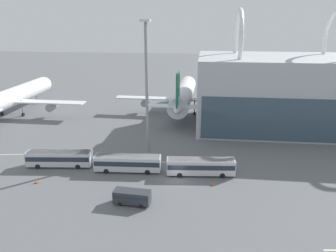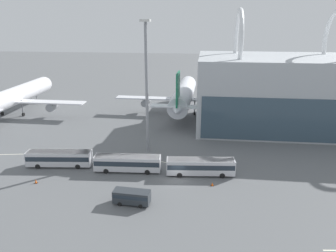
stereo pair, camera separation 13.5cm
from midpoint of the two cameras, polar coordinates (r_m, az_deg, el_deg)
ground_plane at (r=61.12m, az=1.63°, el=-9.38°), size 440.00×440.00×0.00m
airliner_at_gate_near at (r=109.61m, az=-25.61°, el=4.54°), size 45.83×44.35×15.53m
airliner_at_gate_far at (r=100.55m, az=2.62°, el=5.36°), size 41.38×40.85×15.29m
shuttle_bus_0 at (r=69.11m, az=-18.46°, el=-5.25°), size 13.01×4.00×3.16m
shuttle_bus_1 at (r=64.06m, az=-7.11°, el=-6.30°), size 12.94×3.50×3.16m
shuttle_bus_2 at (r=62.49m, az=5.66°, el=-6.90°), size 13.00×3.90×3.16m
service_van_foreground at (r=53.67m, az=-6.35°, el=-12.06°), size 6.00×2.53×2.34m
floodlight_mast at (r=69.35m, az=-3.80°, el=7.98°), size 2.00×2.00×28.14m
lane_stripe_2 at (r=66.63m, az=2.03°, el=-6.91°), size 9.91×3.96×0.01m
traffic_cone_0 at (r=59.61m, az=7.70°, el=-9.99°), size 0.58×0.58×0.63m
traffic_cone_1 at (r=64.44m, az=-22.06°, el=-8.94°), size 0.54×0.54×0.73m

